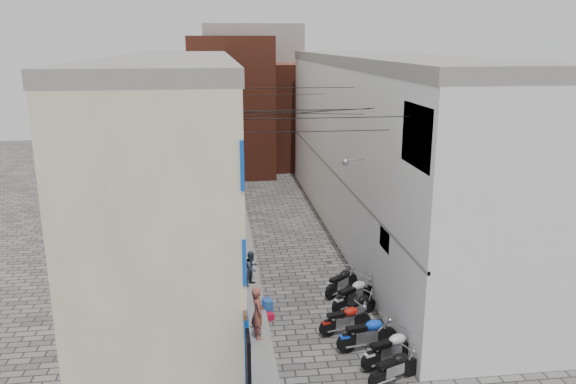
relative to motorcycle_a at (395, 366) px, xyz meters
name	(u,v)px	position (x,y,z in m)	size (l,w,h in m)	color
plinth	(242,236)	(-3.79, 12.91, -0.41)	(0.90, 26.00, 0.25)	gray
building_left	(179,153)	(-6.72, 12.86, 3.97)	(5.10, 27.00, 9.00)	#C3B993
building_right	(382,147)	(3.26, 12.91, 3.97)	(5.94, 26.00, 9.00)	silver
building_far_brick_left	(231,106)	(-3.74, 27.91, 4.47)	(6.00, 6.00, 10.00)	maroon
building_far_brick_right	(295,115)	(1.26, 29.91, 3.47)	(5.00, 6.00, 8.00)	maroon
building_far_concrete	(253,92)	(-1.74, 33.91, 4.97)	(8.00, 5.00, 11.00)	gray
far_shopfront	(262,164)	(-1.74, 25.11, 0.67)	(2.00, 0.30, 2.40)	black
overhead_wires	(298,109)	(-1.74, 7.55, 6.59)	(5.80, 13.02, 1.32)	black
motorcycle_a	(395,366)	(0.00, 0.00, 0.00)	(0.58, 1.84, 1.06)	black
motorcycle_b	(391,347)	(0.16, 0.87, 0.08)	(0.66, 2.10, 1.22)	#BBBCC1
motorcycle_c	(367,332)	(-0.31, 1.88, 0.07)	(0.66, 2.08, 1.20)	blue
motorcycle_d	(345,318)	(-0.77, 3.00, 0.02)	(0.60, 1.91, 1.11)	#A3150B
motorcycle_e	(360,305)	(0.00, 4.00, -0.05)	(0.53, 1.67, 0.97)	black
motorcycle_f	(354,293)	(-0.03, 4.74, 0.09)	(0.68, 2.16, 1.25)	#ACACB1
motorcycle_g	(342,280)	(-0.22, 6.03, 0.03)	(0.61, 1.93, 1.12)	black
person_a	(258,313)	(-3.77, 2.64, 0.59)	(0.64, 0.42, 1.75)	#9E4A39
person_b	(252,268)	(-3.69, 6.81, 0.41)	(0.68, 0.53, 1.39)	#354050
water_jug_near	(268,307)	(-3.24, 4.64, -0.25)	(0.36, 0.36, 0.57)	#2058A4
water_jug_far	(267,306)	(-3.29, 4.78, -0.25)	(0.36, 0.36, 0.56)	#243CB7
red_crate	(268,317)	(-3.29, 4.26, -0.42)	(0.37, 0.28, 0.23)	red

